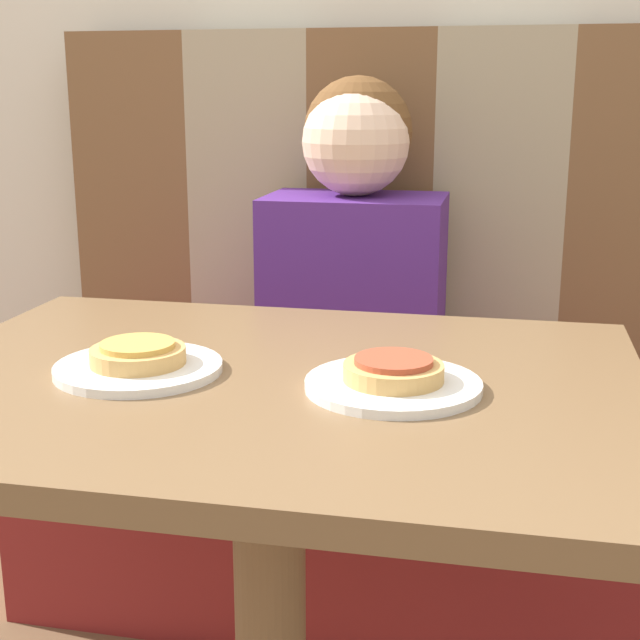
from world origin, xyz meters
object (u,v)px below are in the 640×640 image
at_px(person, 355,250).
at_px(plate_left, 139,368).
at_px(plate_right, 393,385).
at_px(pizza_left, 138,354).
at_px(pizza_right, 393,370).

height_order(person, plate_left, person).
bearing_deg(plate_right, pizza_left, 180.00).
height_order(person, pizza_right, person).
relative_size(person, pizza_right, 5.41).
distance_m(person, pizza_right, 0.72).
bearing_deg(pizza_left, pizza_right, 0.00).
xyz_separation_m(plate_left, pizza_left, (-0.00, 0.00, 0.02)).
distance_m(person, plate_right, 0.72).
relative_size(person, plate_left, 3.07).
relative_size(plate_right, pizza_right, 1.76).
height_order(plate_right, pizza_left, pizza_left).
bearing_deg(plate_right, pizza_right, 0.00).
bearing_deg(pizza_left, person, 76.45).
bearing_deg(pizza_right, plate_left, 180.00).
height_order(pizza_left, pizza_right, same).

